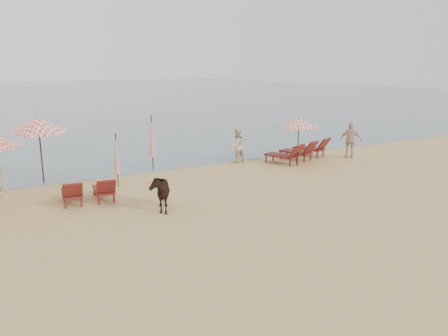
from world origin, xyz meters
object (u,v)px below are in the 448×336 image
object	(u,v)px
beachgoer_right_b	(351,140)
lounger_cluster_left	(88,191)
umbrella_open_right	(299,123)
umbrella_closed_left	(116,154)
umbrella_open_left_b	(38,124)
cow	(159,191)
umbrella_closed_right	(152,136)
lounger_cluster_right	(300,151)
beachgoer_right_a	(237,146)

from	to	relation	value
beachgoer_right_b	lounger_cluster_left	bearing A→B (deg)	46.25
umbrella_open_right	umbrella_closed_left	world-z (taller)	umbrella_open_right
umbrella_open_left_b	cow	distance (m)	6.48
umbrella_closed_right	beachgoer_right_b	xyz separation A→B (m)	(9.76, -2.58, -0.62)
lounger_cluster_right	umbrella_open_left_b	bearing A→B (deg)	153.55
lounger_cluster_left	beachgoer_right_a	distance (m)	8.40
lounger_cluster_left	umbrella_closed_right	distance (m)	5.29
lounger_cluster_left	umbrella_open_right	world-z (taller)	umbrella_open_right
lounger_cluster_left	umbrella_closed_left	xyz separation A→B (m)	(1.49, 1.52, 0.88)
umbrella_closed_left	umbrella_closed_right	size ratio (longest dim) A/B	0.85
cow	umbrella_closed_right	bearing A→B (deg)	89.24
umbrella_closed_right	beachgoer_right_a	distance (m)	4.22
lounger_cluster_right	umbrella_closed_left	bearing A→B (deg)	164.01
cow	beachgoer_right_b	distance (m)	12.07
lounger_cluster_left	cow	size ratio (longest dim) A/B	1.27
umbrella_closed_right	beachgoer_right_a	xyz separation A→B (m)	(4.12, -0.62, -0.70)
umbrella_open_right	lounger_cluster_right	bearing A→B (deg)	30.08
umbrella_open_left_b	umbrella_closed_left	distance (m)	3.39
lounger_cluster_right	umbrella_closed_right	distance (m)	7.43
umbrella_closed_left	beachgoer_right_a	size ratio (longest dim) A/B	1.26
lounger_cluster_right	beachgoer_right_b	world-z (taller)	beachgoer_right_b
umbrella_open_left_b	lounger_cluster_right	bearing A→B (deg)	-27.90
lounger_cluster_left	umbrella_closed_left	bearing A→B (deg)	52.88
cow	beachgoer_right_a	bearing A→B (deg)	57.66
umbrella_open_right	beachgoer_right_b	world-z (taller)	umbrella_open_right
umbrella_open_right	umbrella_closed_right	world-z (taller)	umbrella_closed_right
lounger_cluster_right	beachgoer_right_a	distance (m)	3.25
umbrella_closed_right	beachgoer_right_b	bearing A→B (deg)	-14.82
cow	beachgoer_right_b	size ratio (longest dim) A/B	0.82
umbrella_open_left_b	umbrella_closed_right	size ratio (longest dim) A/B	1.10
beachgoer_right_a	beachgoer_right_b	distance (m)	5.97
cow	beachgoer_right_a	size ratio (longest dim) A/B	0.90
umbrella_open_left_b	umbrella_open_right	bearing A→B (deg)	-33.24
umbrella_open_left_b	beachgoer_right_b	world-z (taller)	umbrella_open_left_b
lounger_cluster_right	beachgoer_right_b	size ratio (longest dim) A/B	1.99
lounger_cluster_left	umbrella_open_right	size ratio (longest dim) A/B	0.84
lounger_cluster_right	cow	xyz separation A→B (m)	(-9.07, -3.80, 0.14)
cow	beachgoer_right_b	xyz separation A→B (m)	(11.69, 2.98, 0.28)
umbrella_closed_right	beachgoer_right_b	world-z (taller)	umbrella_closed_right
umbrella_closed_right	beachgoer_right_a	world-z (taller)	umbrella_closed_right
beachgoer_right_a	cow	bearing A→B (deg)	34.11
umbrella_closed_left	beachgoer_right_a	distance (m)	6.54
lounger_cluster_left	umbrella_open_right	distance (m)	10.13
umbrella_open_right	umbrella_closed_right	size ratio (longest dim) A/B	0.91
umbrella_open_left_b	cow	world-z (taller)	umbrella_open_left_b
umbrella_open_right	beachgoer_right_b	distance (m)	3.71
umbrella_closed_right	lounger_cluster_right	bearing A→B (deg)	-13.90
cow	beachgoer_right_a	world-z (taller)	beachgoer_right_a
umbrella_open_left_b	beachgoer_right_a	distance (m)	8.96
umbrella_open_left_b	umbrella_open_right	size ratio (longest dim) A/B	1.21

